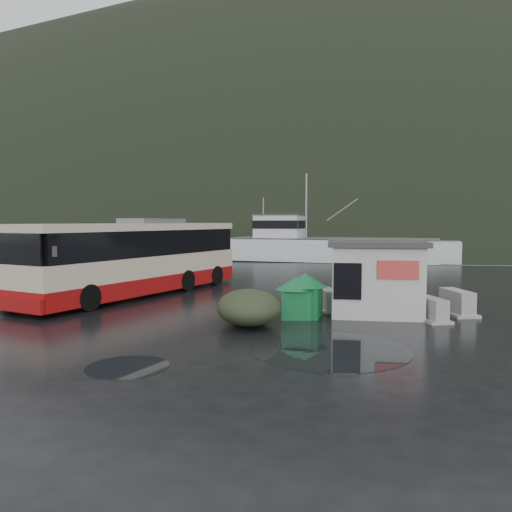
# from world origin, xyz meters

# --- Properties ---
(ground) EXTENTS (160.00, 160.00, 0.00)m
(ground) POSITION_xyz_m (0.00, 0.00, 0.00)
(ground) COLOR black
(ground) RESTS_ON ground
(harbor_water) EXTENTS (300.00, 180.00, 0.02)m
(harbor_water) POSITION_xyz_m (0.00, 110.00, 0.00)
(harbor_water) COLOR black
(harbor_water) RESTS_ON ground
(quay_edge) EXTENTS (160.00, 0.60, 1.50)m
(quay_edge) POSITION_xyz_m (0.00, 20.00, 0.00)
(quay_edge) COLOR #999993
(quay_edge) RESTS_ON ground
(headland) EXTENTS (780.00, 540.00, 570.00)m
(headland) POSITION_xyz_m (10.00, 250.00, 0.00)
(headland) COLOR black
(headland) RESTS_ON ground
(coach_bus) EXTENTS (7.37, 12.65, 3.50)m
(coach_bus) POSITION_xyz_m (-3.47, 2.35, 0.00)
(coach_bus) COLOR beige
(coach_bus) RESTS_ON ground
(white_van) EXTENTS (3.43, 6.57, 2.62)m
(white_van) POSITION_xyz_m (-6.19, 0.59, 0.00)
(white_van) COLOR silver
(white_van) RESTS_ON ground
(waste_bin_left) EXTENTS (1.12, 1.12, 1.45)m
(waste_bin_left) POSITION_xyz_m (3.89, -2.21, 0.00)
(waste_bin_left) COLOR #116431
(waste_bin_left) RESTS_ON ground
(waste_bin_right) EXTENTS (1.29, 1.29, 1.57)m
(waste_bin_right) POSITION_xyz_m (4.19, -2.00, 0.00)
(waste_bin_right) COLOR #116431
(waste_bin_right) RESTS_ON ground
(dome_tent) EXTENTS (2.51, 3.20, 1.14)m
(dome_tent) POSITION_xyz_m (2.43, -3.51, 0.00)
(dome_tent) COLOR #2F3922
(dome_tent) RESTS_ON ground
(ticket_kiosk) EXTENTS (3.45, 2.65, 2.65)m
(ticket_kiosk) POSITION_xyz_m (6.69, -1.29, 0.00)
(ticket_kiosk) COLOR #B8B8B4
(ticket_kiosk) RESTS_ON ground
(jersey_barrier_a) EXTENTS (1.28, 1.92, 0.88)m
(jersey_barrier_a) POSITION_xyz_m (9.61, -0.81, 0.00)
(jersey_barrier_a) COLOR #999993
(jersey_barrier_a) RESTS_ON ground
(jersey_barrier_b) EXTENTS (1.22, 1.77, 0.80)m
(jersey_barrier_b) POSITION_xyz_m (4.99, -0.50, 0.00)
(jersey_barrier_b) COLOR #999993
(jersey_barrier_b) RESTS_ON ground
(jersey_barrier_c) EXTENTS (1.17, 1.71, 0.78)m
(jersey_barrier_c) POSITION_xyz_m (8.46, -2.08, 0.00)
(jersey_barrier_c) COLOR #999993
(jersey_barrier_c) RESTS_ON ground
(fishing_trawler) EXTENTS (23.69, 9.54, 9.25)m
(fishing_trawler) POSITION_xyz_m (5.98, 29.73, 0.00)
(fishing_trawler) COLOR silver
(fishing_trawler) RESTS_ON ground
(puddles) EXTENTS (10.27, 14.57, 0.01)m
(puddles) POSITION_xyz_m (5.47, -3.25, 0.01)
(puddles) COLOR black
(puddles) RESTS_ON ground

